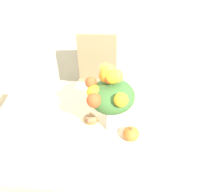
{
  "coord_description": "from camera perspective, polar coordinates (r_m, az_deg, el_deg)",
  "views": [
    {
      "loc": [
        0.26,
        -1.26,
        2.22
      ],
      "look_at": [
        0.11,
        0.01,
        1.08
      ],
      "focal_mm": 42.0,
      "sensor_mm": 36.0,
      "label": 1
    }
  ],
  "objects": [
    {
      "name": "dining_table",
      "position": [
        2.0,
        -3.35,
        -8.47
      ],
      "size": [
        1.56,
        1.03,
        0.77
      ],
      "color": "beige",
      "rests_on": "ground_plane"
    },
    {
      "name": "dining_chair_near_window",
      "position": [
        2.76,
        -3.22,
        3.11
      ],
      "size": [
        0.46,
        0.46,
        0.99
      ],
      "rotation": [
        0.0,
        0.0,
        0.09
      ],
      "color": "#9E7A56",
      "rests_on": "ground_plane"
    },
    {
      "name": "turkey_figurine",
      "position": [
        1.95,
        -4.69,
        -4.66
      ],
      "size": [
        0.1,
        0.14,
        0.09
      ],
      "color": "#936642",
      "rests_on": "dining_table"
    },
    {
      "name": "ground_plane",
      "position": [
        2.56,
        -2.72,
        -18.42
      ],
      "size": [
        12.0,
        12.0,
        0.0
      ],
      "primitive_type": "plane",
      "color": "tan"
    },
    {
      "name": "flower_vase",
      "position": [
        1.71,
        -0.31,
        -0.01
      ],
      "size": [
        0.33,
        0.36,
        0.52
      ],
      "color": "silver",
      "rests_on": "dining_table"
    },
    {
      "name": "pumpkin",
      "position": [
        1.84,
        4.16,
        -8.18
      ],
      "size": [
        0.11,
        0.11,
        0.1
      ],
      "color": "orange",
      "rests_on": "dining_table"
    }
  ]
}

